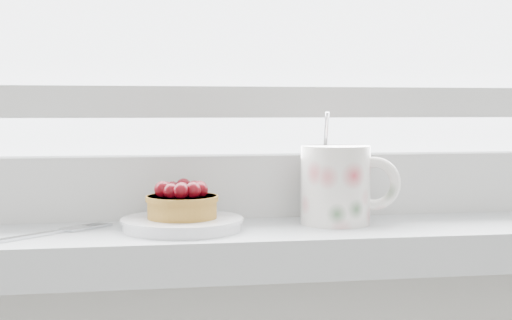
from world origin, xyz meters
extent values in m
cube|color=silver|center=(0.00, 1.90, 0.92)|extent=(1.60, 0.20, 0.04)
cube|color=silver|center=(0.00, 1.97, 0.97)|extent=(1.30, 0.05, 0.07)
cube|color=silver|center=(0.00, 1.97, 1.07)|extent=(1.30, 0.04, 0.04)
cylinder|color=white|center=(-0.08, 1.88, 0.95)|extent=(0.12, 0.12, 0.01)
cylinder|color=#8E5F1E|center=(-0.08, 1.88, 0.96)|extent=(0.07, 0.07, 0.02)
cylinder|color=#8E5F1E|center=(-0.08, 1.88, 0.97)|extent=(0.07, 0.07, 0.01)
sphere|color=#410208|center=(-0.08, 1.88, 0.98)|extent=(0.02, 0.02, 0.02)
sphere|color=#410208|center=(-0.07, 1.88, 0.98)|extent=(0.02, 0.02, 0.02)
sphere|color=#410208|center=(-0.07, 1.89, 0.98)|extent=(0.02, 0.02, 0.02)
sphere|color=#410208|center=(-0.08, 1.90, 0.98)|extent=(0.02, 0.02, 0.02)
sphere|color=#410208|center=(-0.09, 1.90, 0.98)|extent=(0.01, 0.01, 0.01)
sphere|color=#410208|center=(-0.10, 1.89, 0.98)|extent=(0.02, 0.02, 0.02)
sphere|color=#410208|center=(-0.10, 1.87, 0.98)|extent=(0.02, 0.02, 0.02)
sphere|color=#410208|center=(-0.09, 1.86, 0.98)|extent=(0.02, 0.02, 0.02)
sphere|color=#410208|center=(-0.09, 1.86, 0.98)|extent=(0.02, 0.02, 0.02)
sphere|color=#410208|center=(-0.07, 1.86, 0.98)|extent=(0.02, 0.02, 0.02)
sphere|color=#410208|center=(-0.06, 1.87, 0.98)|extent=(0.01, 0.01, 0.01)
cylinder|color=silver|center=(0.08, 1.89, 0.98)|extent=(0.09, 0.09, 0.08)
cylinder|color=black|center=(0.08, 1.89, 1.02)|extent=(0.06, 0.06, 0.01)
torus|color=silver|center=(0.12, 1.88, 0.98)|extent=(0.06, 0.03, 0.06)
cylinder|color=silver|center=(0.07, 1.91, 1.03)|extent=(0.01, 0.02, 0.05)
cube|color=silver|center=(-0.24, 1.84, 0.94)|extent=(0.07, 0.07, 0.00)
cube|color=silver|center=(-0.20, 1.88, 0.94)|extent=(0.02, 0.02, 0.00)
cube|color=silver|center=(-0.19, 1.89, 0.94)|extent=(0.03, 0.03, 0.00)
cube|color=silver|center=(-0.17, 1.91, 0.94)|extent=(0.02, 0.02, 0.00)
cube|color=silver|center=(-0.17, 1.91, 0.94)|extent=(0.02, 0.02, 0.00)
cube|color=silver|center=(-0.17, 1.91, 0.94)|extent=(0.02, 0.02, 0.00)
cube|color=silver|center=(-0.18, 1.92, 0.94)|extent=(0.02, 0.02, 0.00)
camera|label=1|loc=(-0.13, 1.16, 1.06)|focal=50.00mm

